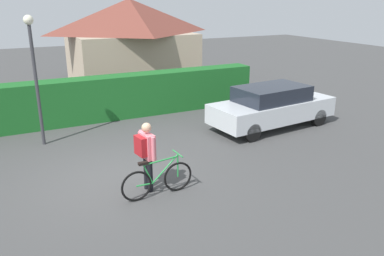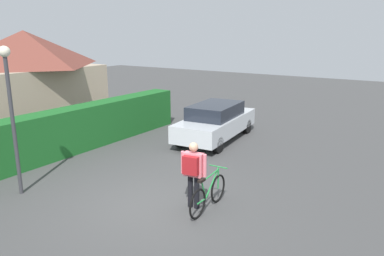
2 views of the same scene
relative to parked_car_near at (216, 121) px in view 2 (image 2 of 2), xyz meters
The scene contains 7 objects.
ground_plane 6.27m from the parked_car_near, 164.45° to the right, with size 60.00×60.00×0.00m, color #424242.
hedge_row 6.97m from the parked_car_near, 149.22° to the left, with size 14.35×0.90×1.60m, color #1B5E23.
house_distant 9.51m from the parked_car_near, 102.48° to the left, with size 6.17×4.82×4.30m.
parked_car_near is the anchor object (origin of this frame).
bicycle 6.17m from the parked_car_near, 151.87° to the right, with size 1.76×0.50×0.96m.
person_rider 6.12m from the parked_car_near, 155.41° to the right, with size 0.40×0.67×1.67m.
street_lamp 7.79m from the parked_car_near, 166.38° to the left, with size 0.28×0.28×3.89m.
Camera 2 is at (-6.64, -5.50, 4.20)m, focal length 34.97 mm.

